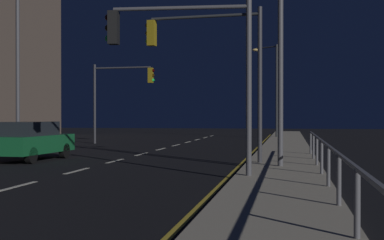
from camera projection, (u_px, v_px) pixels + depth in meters
name	position (u px, v px, depth m)	size (l,w,h in m)	color
ground_plane	(119.00, 160.00, 22.51)	(112.00, 112.00, 0.00)	black
sidewalk_right	(283.00, 161.00, 21.36)	(2.58, 77.00, 0.14)	#9E937F
lane_markings_center	(142.00, 154.00, 25.96)	(0.14, 50.00, 0.01)	silver
lane_edge_line	(252.00, 153.00, 26.55)	(0.14, 53.00, 0.01)	gold
car	(30.00, 140.00, 22.21)	(2.02, 4.48, 1.57)	#14592D
traffic_light_far_left	(183.00, 50.00, 15.60)	(4.19, 0.47, 4.97)	#4C4C51
traffic_light_overhead_east	(121.00, 87.00, 35.46)	(4.16, 0.57, 5.14)	#38383D
traffic_light_mid_left	(209.00, 54.00, 20.18)	(4.40, 0.68, 5.55)	#38383D
street_lamp_median	(291.00, 34.00, 18.18)	(2.22, 0.57, 7.22)	#4C4C51
street_lamp_corner	(23.00, 50.00, 25.88)	(2.13, 0.87, 8.21)	#4C4C51
street_lamp_across_street	(273.00, 81.00, 43.81)	(2.09, 1.53, 7.28)	#2D3033
barrier_fence	(328.00, 155.00, 13.07)	(0.09, 22.67, 0.98)	#59595E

